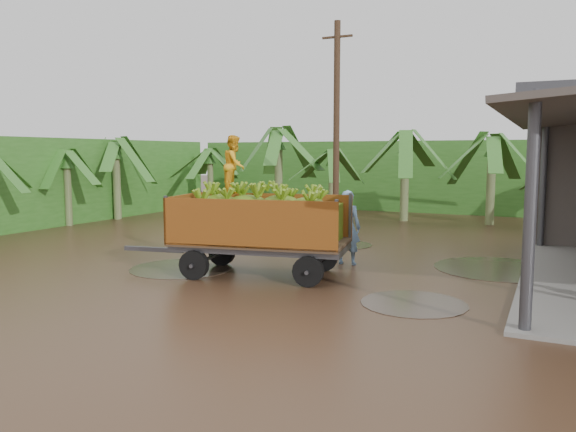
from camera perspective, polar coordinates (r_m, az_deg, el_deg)
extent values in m
plane|color=black|center=(14.99, 2.86, -5.09)|extent=(100.00, 100.00, 0.00)
cube|color=#2D661E|center=(30.56, 11.02, 4.07)|extent=(22.00, 3.00, 3.60)
cube|color=#2D661E|center=(26.38, -22.72, 3.34)|extent=(3.00, 18.00, 3.60)
cube|color=#47474C|center=(14.94, -13.46, -3.31)|extent=(1.66, 0.41, 0.11)
imported|color=gold|center=(14.31, -5.46, 5.19)|extent=(0.73, 0.84, 1.49)
imported|color=#77A7D9|center=(15.13, 6.03, -1.16)|extent=(0.76, 0.53, 2.01)
cylinder|color=#47301E|center=(21.81, 4.94, 8.96)|extent=(0.24, 0.24, 7.93)
cube|color=#47301E|center=(22.21, 5.03, 17.68)|extent=(1.20, 0.08, 0.08)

